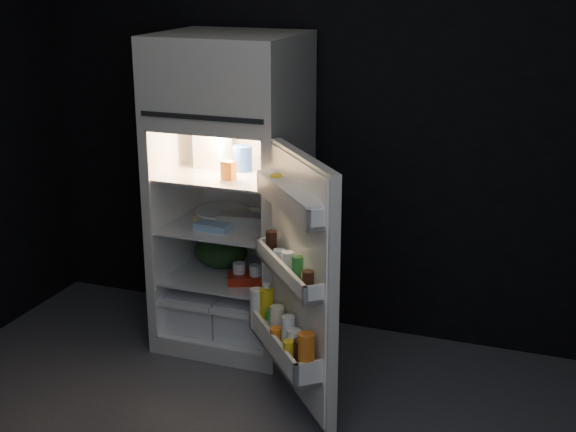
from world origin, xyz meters
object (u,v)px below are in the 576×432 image
at_px(refrigerator, 233,182).
at_px(milk_jug, 213,146).
at_px(yogurt_tray, 249,279).
at_px(fridge_door, 296,285).
at_px(egg_carton, 244,220).

xyz_separation_m(refrigerator, milk_jug, (-0.13, 0.03, 0.19)).
relative_size(refrigerator, yogurt_tray, 7.53).
height_order(fridge_door, egg_carton, fridge_door).
relative_size(refrigerator, egg_carton, 6.08).
bearing_deg(egg_carton, milk_jug, 149.22).
bearing_deg(yogurt_tray, egg_carton, 102.62).
distance_m(refrigerator, yogurt_tray, 0.55).
xyz_separation_m(fridge_door, milk_jug, (-0.75, 0.69, 0.47)).
bearing_deg(egg_carton, fridge_door, -54.83).
bearing_deg(refrigerator, yogurt_tray, -45.11).
bearing_deg(refrigerator, milk_jug, 168.65).
bearing_deg(milk_jug, egg_carton, -23.10).
xyz_separation_m(fridge_door, egg_carton, (-0.52, 0.59, 0.08)).
bearing_deg(refrigerator, egg_carton, -38.42).
height_order(milk_jug, yogurt_tray, milk_jug).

